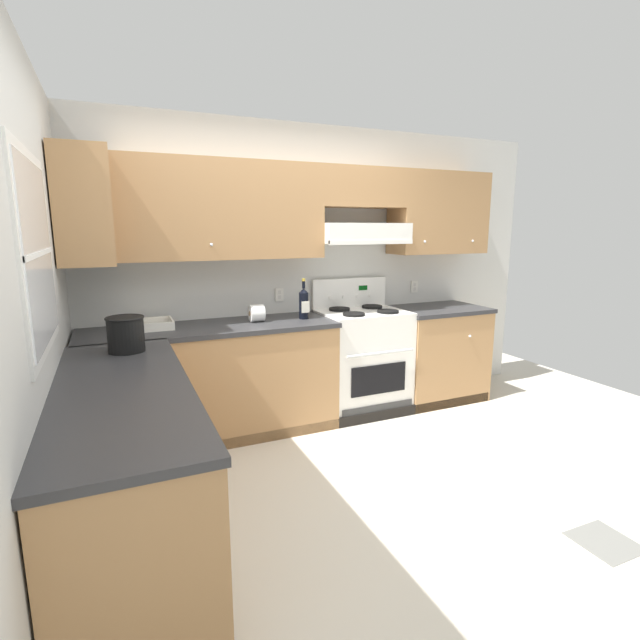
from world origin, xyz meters
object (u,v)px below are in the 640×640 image
at_px(stove, 362,360).
at_px(wine_bottle, 304,303).
at_px(bucket, 126,333).
at_px(bowl, 151,326).
at_px(paper_towel_roll, 257,313).

relative_size(stove, wine_bottle, 3.52).
bearing_deg(bucket, wine_bottle, 21.74).
height_order(stove, wine_bottle, wine_bottle).
relative_size(stove, bucket, 5.21).
xyz_separation_m(stove, wine_bottle, (-0.58, -0.02, 0.57)).
distance_m(wine_bottle, bowl, 1.22).
distance_m(wine_bottle, paper_towel_roll, 0.41).
bearing_deg(stove, bucket, -163.68).
bearing_deg(stove, wine_bottle, -177.90).
distance_m(bowl, paper_towel_roll, 0.82).
height_order(bucket, paper_towel_roll, bucket).
bearing_deg(bowl, bucket, -106.41).
bearing_deg(bucket, stove, 16.32).
height_order(wine_bottle, bucket, wine_bottle).
xyz_separation_m(bowl, bucket, (-0.19, -0.66, 0.09)).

